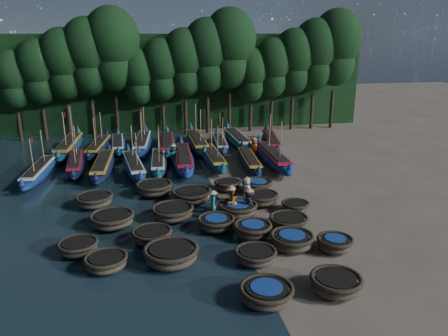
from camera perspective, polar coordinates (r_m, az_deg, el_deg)
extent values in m
plane|color=#7B6A5A|center=(26.90, -0.28, -4.71)|extent=(120.00, 120.00, 0.00)
cube|color=black|center=(48.50, -5.72, 11.15)|extent=(40.00, 3.00, 10.00)
ellipsoid|color=#4E4331|center=(17.70, 5.55, -16.20)|extent=(2.08, 2.08, 0.63)
torus|color=#352C1F|center=(17.53, 5.58, -15.39)|extent=(2.17, 2.17, 0.19)
cylinder|color=black|center=(17.51, 5.58, -15.28)|extent=(1.66, 1.66, 0.06)
cylinder|color=navy|center=(17.49, 5.59, -15.18)|extent=(1.28, 1.28, 0.04)
ellipsoid|color=#4E4331|center=(18.67, 14.38, -14.66)|extent=(2.18, 2.18, 0.69)
torus|color=#352C1F|center=(18.51, 14.45, -13.81)|extent=(2.14, 2.14, 0.21)
cylinder|color=black|center=(18.49, 14.46, -13.70)|extent=(1.62, 1.62, 0.06)
ellipsoid|color=#4E4331|center=(20.41, -15.13, -11.95)|extent=(2.25, 2.25, 0.60)
torus|color=#352C1F|center=(20.27, -15.19, -11.26)|extent=(1.94, 1.94, 0.18)
cylinder|color=black|center=(20.26, -15.20, -11.17)|extent=(1.48, 1.48, 0.05)
ellipsoid|color=#4E4331|center=(20.29, -6.92, -11.38)|extent=(2.44, 2.44, 0.74)
torus|color=#352C1F|center=(20.13, -6.95, -10.51)|extent=(2.55, 2.55, 0.22)
cylinder|color=black|center=(20.11, -6.96, -10.39)|extent=(1.95, 1.95, 0.07)
ellipsoid|color=#4E4331|center=(20.31, 4.14, -11.51)|extent=(2.31, 2.31, 0.59)
torus|color=#352C1F|center=(20.18, 4.16, -10.82)|extent=(1.95, 1.95, 0.18)
cylinder|color=black|center=(20.16, 4.16, -10.73)|extent=(1.49, 1.49, 0.05)
ellipsoid|color=#4E4331|center=(21.71, 8.83, -9.54)|extent=(2.19, 2.19, 0.68)
torus|color=#352C1F|center=(21.56, 8.87, -8.78)|extent=(2.18, 2.18, 0.21)
cylinder|color=black|center=(21.55, 8.88, -8.68)|extent=(1.65, 1.65, 0.06)
cylinder|color=navy|center=(21.53, 8.88, -8.58)|extent=(1.27, 1.27, 0.04)
ellipsoid|color=#4E4331|center=(21.88, 14.27, -9.74)|extent=(1.91, 1.91, 0.64)
torus|color=#352C1F|center=(21.75, 14.32, -9.03)|extent=(1.78, 1.78, 0.19)
cylinder|color=black|center=(21.73, 14.33, -8.94)|extent=(1.33, 1.33, 0.06)
cylinder|color=navy|center=(21.72, 14.34, -8.85)|extent=(1.02, 1.02, 0.04)
ellipsoid|color=#4E4331|center=(22.10, -18.49, -9.92)|extent=(2.29, 2.29, 0.59)
torus|color=#352C1F|center=(21.98, -18.56, -9.27)|extent=(1.92, 1.92, 0.18)
cylinder|color=black|center=(21.97, -18.57, -9.19)|extent=(1.46, 1.46, 0.05)
ellipsoid|color=#4E4331|center=(22.32, -9.38, -8.86)|extent=(2.32, 2.32, 0.63)
torus|color=#352C1F|center=(22.19, -9.42, -8.17)|extent=(2.04, 2.04, 0.19)
cylinder|color=black|center=(22.18, -9.42, -8.09)|extent=(1.55, 1.55, 0.06)
ellipsoid|color=#4E4331|center=(23.34, -1.05, -7.38)|extent=(2.44, 2.44, 0.65)
torus|color=#352C1F|center=(23.22, -1.05, -6.69)|extent=(2.03, 2.03, 0.20)
cylinder|color=black|center=(23.20, -1.05, -6.60)|extent=(1.54, 1.54, 0.06)
cylinder|color=navy|center=(23.18, -1.05, -6.51)|extent=(1.18, 1.18, 0.04)
ellipsoid|color=#4E4331|center=(22.55, 3.76, -8.27)|extent=(2.06, 2.06, 0.71)
torus|color=#352C1F|center=(22.41, 3.78, -7.50)|extent=(2.00, 2.00, 0.21)
cylinder|color=black|center=(22.39, 3.78, -7.40)|extent=(1.50, 1.50, 0.06)
cylinder|color=navy|center=(22.37, 3.78, -7.30)|extent=(1.15, 1.15, 0.04)
ellipsoid|color=#4E4331|center=(23.76, 8.44, -7.14)|extent=(2.40, 2.40, 0.64)
torus|color=#352C1F|center=(23.64, 8.47, -6.47)|extent=(2.12, 2.12, 0.19)
cylinder|color=black|center=(23.63, 8.48, -6.39)|extent=(1.62, 1.62, 0.06)
ellipsoid|color=#4E4331|center=(24.44, -14.40, -6.73)|extent=(2.37, 2.37, 0.69)
torus|color=#352C1F|center=(24.32, -14.45, -6.03)|extent=(2.40, 2.40, 0.21)
cylinder|color=black|center=(24.30, -14.46, -5.93)|extent=(1.83, 1.83, 0.06)
ellipsoid|color=#4E4331|center=(24.77, -6.72, -5.94)|extent=(2.64, 2.64, 0.70)
torus|color=#352C1F|center=(24.65, -6.74, -5.24)|extent=(2.40, 2.40, 0.21)
cylinder|color=black|center=(24.63, -6.75, -5.15)|extent=(1.84, 1.84, 0.06)
ellipsoid|color=#4E4331|center=(25.07, 1.82, -5.56)|extent=(2.32, 2.32, 0.69)
torus|color=#352C1F|center=(24.95, 1.83, -4.87)|extent=(2.29, 2.29, 0.21)
cylinder|color=black|center=(24.93, 1.83, -4.78)|extent=(1.75, 1.75, 0.06)
cylinder|color=navy|center=(24.92, 1.83, -4.70)|extent=(1.34, 1.34, 0.04)
ellipsoid|color=#4E4331|center=(26.75, 4.95, -4.14)|extent=(2.45, 2.45, 0.67)
torus|color=#352C1F|center=(26.63, 4.97, -3.51)|extent=(2.08, 2.08, 0.20)
cylinder|color=black|center=(26.62, 4.97, -3.43)|extent=(1.58, 1.58, 0.06)
ellipsoid|color=#4E4331|center=(25.94, 9.29, -5.12)|extent=(1.93, 1.93, 0.56)
torus|color=#352C1F|center=(25.84, 9.32, -4.58)|extent=(1.64, 1.64, 0.17)
cylinder|color=black|center=(25.83, 9.32, -4.51)|extent=(1.24, 1.24, 0.05)
ellipsoid|color=#4E4331|center=(27.49, -16.56, -4.22)|extent=(2.69, 2.69, 0.67)
torus|color=#352C1F|center=(27.38, -16.62, -3.60)|extent=(2.24, 2.24, 0.20)
cylinder|color=black|center=(27.36, -16.62, -3.52)|extent=(1.71, 1.71, 0.06)
ellipsoid|color=#4E4331|center=(28.52, -9.09, -2.82)|extent=(2.35, 2.35, 0.75)
torus|color=#352C1F|center=(28.41, -9.13, -2.15)|extent=(2.38, 2.38, 0.23)
cylinder|color=black|center=(28.39, -9.13, -2.06)|extent=(1.81, 1.81, 0.07)
ellipsoid|color=#4E4331|center=(27.06, -4.25, -3.77)|extent=(2.86, 2.86, 0.74)
torus|color=#352C1F|center=(26.94, -4.27, -3.08)|extent=(2.48, 2.48, 0.23)
cylinder|color=black|center=(26.92, -4.27, -2.99)|extent=(1.90, 1.90, 0.07)
ellipsoid|color=#4E4331|center=(28.98, 0.44, -2.40)|extent=(1.99, 1.99, 0.63)
torus|color=#352C1F|center=(28.88, 0.44, -1.85)|extent=(1.79, 1.79, 0.19)
cylinder|color=black|center=(28.86, 0.44, -1.78)|extent=(1.34, 1.34, 0.06)
ellipsoid|color=#4E4331|center=(28.73, 4.37, -2.52)|extent=(1.97, 1.97, 0.73)
torus|color=#352C1F|center=(28.61, 4.38, -1.87)|extent=(2.06, 2.06, 0.22)
cylinder|color=black|center=(28.60, 4.38, -1.79)|extent=(1.54, 1.54, 0.07)
cylinder|color=navy|center=(28.58, 4.39, -1.70)|extent=(1.19, 1.19, 0.04)
ellipsoid|color=navy|center=(34.01, -22.97, -0.53)|extent=(2.01, 7.74, 0.96)
cone|color=navy|center=(37.30, -21.56, 2.11)|extent=(0.42, 0.42, 0.57)
cone|color=navy|center=(30.46, -24.96, -1.62)|extent=(0.42, 0.42, 0.48)
cube|color=silver|center=(33.90, -23.05, 0.12)|extent=(1.49, 5.99, 0.11)
cube|color=black|center=(33.88, -23.07, 0.24)|extent=(1.17, 5.21, 0.10)
cylinder|color=#997F4C|center=(34.65, -22.61, 2.46)|extent=(0.07, 0.23, 2.68)
cylinder|color=#997F4C|center=(32.26, -23.80, 1.29)|extent=(0.07, 0.23, 2.68)
plane|color=red|center=(31.94, -23.80, 3.32)|extent=(0.00, 0.33, 0.33)
ellipsoid|color=#0F163A|center=(35.19, -18.83, 0.47)|extent=(1.91, 7.50, 0.93)
cone|color=#0F163A|center=(38.53, -18.71, 2.81)|extent=(0.41, 0.41, 0.56)
cone|color=#0F163A|center=(31.57, -19.19, -0.38)|extent=(0.41, 0.41, 0.46)
cube|color=#B2152A|center=(35.08, -18.89, 1.08)|extent=(1.42, 5.81, 0.11)
cube|color=black|center=(35.06, -18.91, 1.19)|extent=(1.11, 5.05, 0.09)
cylinder|color=#997F4C|center=(35.89, -18.84, 3.24)|extent=(0.06, 0.22, 2.60)
cylinder|color=#997F4C|center=(33.46, -19.01, 2.25)|extent=(0.06, 0.22, 2.60)
plane|color=red|center=(33.19, -18.96, 4.16)|extent=(0.00, 0.32, 0.32)
ellipsoid|color=#0F163A|center=(33.79, -15.51, 0.18)|extent=(1.91, 8.21, 1.02)
cone|color=#0F163A|center=(37.42, -14.88, 2.91)|extent=(0.45, 0.45, 0.61)
cone|color=#0F163A|center=(29.86, -16.48, -0.91)|extent=(0.45, 0.45, 0.51)
cube|color=gold|center=(33.67, -15.56, 0.87)|extent=(1.41, 6.36, 0.12)
cube|color=black|center=(33.65, -15.57, 1.01)|extent=(1.09, 5.53, 0.10)
ellipsoid|color=navy|center=(33.36, -11.70, 0.19)|extent=(2.30, 7.85, 0.97)
cone|color=navy|center=(36.82, -12.47, 2.76)|extent=(0.43, 0.43, 0.58)
cone|color=navy|center=(29.61, -10.88, -0.76)|extent=(0.43, 0.43, 0.48)
cube|color=silver|center=(33.25, -11.74, 0.86)|extent=(1.72, 6.07, 0.12)
cube|color=black|center=(33.23, -11.75, 0.99)|extent=(1.37, 5.27, 0.10)
cylinder|color=#997F4C|center=(34.09, -11.93, 3.24)|extent=(0.07, 0.23, 2.71)
cylinder|color=#997F4C|center=(31.57, -11.37, 2.16)|extent=(0.07, 0.23, 2.71)
plane|color=red|center=(31.31, -11.24, 4.27)|extent=(0.00, 0.34, 0.34)
ellipsoid|color=navy|center=(34.00, -8.56, 0.63)|extent=(1.77, 7.35, 0.91)
cone|color=navy|center=(37.27, -8.55, 3.05)|extent=(0.40, 0.40, 0.55)
cone|color=navy|center=(30.44, -8.67, -0.27)|extent=(0.40, 0.40, 0.46)
cube|color=silver|center=(33.89, -8.59, 1.25)|extent=(1.31, 5.70, 0.11)
cube|color=black|center=(33.87, -8.60, 1.37)|extent=(1.02, 4.95, 0.09)
cylinder|color=#997F4C|center=(34.68, -8.50, 3.46)|extent=(0.06, 0.22, 2.55)
cylinder|color=#997F4C|center=(32.29, -8.54, 2.43)|extent=(0.06, 0.22, 2.55)
plane|color=red|center=(32.03, -8.38, 4.36)|extent=(0.00, 0.32, 0.32)
ellipsoid|color=navy|center=(34.24, -5.31, 1.04)|extent=(2.11, 8.92, 1.11)
cone|color=navy|center=(38.22, -5.66, 3.85)|extent=(0.49, 0.49, 0.66)
cone|color=navy|center=(29.92, -4.93, -0.01)|extent=(0.49, 0.49, 0.55)
cube|color=#B2152A|center=(34.11, -5.33, 1.79)|extent=(1.56, 6.91, 0.13)
cube|color=black|center=(34.09, -5.33, 1.93)|extent=(1.21, 6.01, 0.11)
ellipsoid|color=navy|center=(34.72, -1.45, 1.24)|extent=(1.53, 7.92, 0.99)
cone|color=navy|center=(38.22, -2.54, 3.71)|extent=(0.43, 0.43, 0.59)
cone|color=navy|center=(30.93, -0.13, 0.38)|extent=(0.43, 0.43, 0.49)
cube|color=gold|center=(34.61, -1.46, 1.90)|extent=(1.12, 6.13, 0.12)
cube|color=black|center=(34.59, -1.46, 2.02)|extent=(0.85, 5.34, 0.10)
cylinder|color=#997F4C|center=(35.47, -1.67, 4.21)|extent=(0.07, 0.23, 2.76)
cylinder|color=#997F4C|center=(32.93, -0.82, 3.20)|extent=(0.07, 0.23, 2.76)
plane|color=red|center=(32.68, -0.58, 5.26)|extent=(0.00, 0.35, 0.35)
ellipsoid|color=#0F163A|center=(34.05, 3.33, 0.83)|extent=(1.89, 7.47, 0.92)
cone|color=#0F163A|center=(37.32, 2.37, 3.26)|extent=(0.41, 0.41, 0.55)
cone|color=#0F163A|center=(30.50, 4.53, -0.06)|extent=(0.41, 0.41, 0.46)
cube|color=gold|center=(33.94, 3.34, 1.46)|extent=(1.40, 5.78, 0.11)
cube|color=black|center=(33.92, 3.34, 1.58)|extent=(1.10, 5.03, 0.09)
ellipsoid|color=navy|center=(34.83, 6.33, 1.29)|extent=(1.77, 8.90, 1.11)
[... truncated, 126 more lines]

